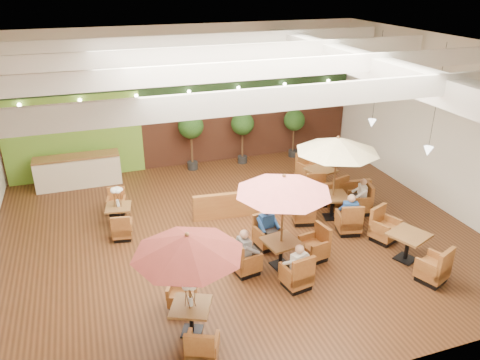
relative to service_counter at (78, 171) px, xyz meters
name	(u,v)px	position (x,y,z in m)	size (l,w,h in m)	color
room	(231,106)	(4.65, -3.88, 3.05)	(14.04, 14.00, 5.52)	#381E0F
service_counter	(78,171)	(0.00, 0.00, 0.00)	(3.00, 0.75, 1.18)	beige
booth_divider	(285,199)	(6.37, -4.27, -0.16)	(6.08, 0.18, 0.84)	brown
table_0	(188,259)	(2.13, -8.86, 1.34)	(2.35, 2.66, 2.54)	brown
table_1	(283,205)	(4.99, -7.14, 1.25)	(2.72, 2.72, 2.70)	brown
table_2	(336,164)	(7.61, -5.19, 1.30)	(2.84, 2.84, 2.78)	brown
table_3	(119,211)	(1.11, -3.50, -0.09)	(0.87, 2.33, 1.45)	brown
table_4	(407,247)	(8.37, -7.98, -0.19)	(1.21, 2.96, 1.04)	brown
table_5	(320,180)	(8.23, -3.17, -0.19)	(1.12, 2.86, 1.02)	brown
topiary_0	(191,128)	(4.32, 0.20, 1.13)	(0.99, 0.99, 2.30)	black
topiary_1	(242,126)	(6.44, 0.20, 1.02)	(0.93, 0.93, 2.15)	black
topiary_2	(294,122)	(8.72, 0.20, 0.94)	(0.88, 0.88, 2.04)	black
diner_0	(297,262)	(4.99, -8.13, 0.17)	(0.44, 0.39, 0.80)	white
diner_1	(267,224)	(4.99, -6.15, 0.18)	(0.43, 0.36, 0.82)	#2552A1
diner_2	(246,247)	(4.00, -7.14, 0.19)	(0.36, 0.43, 0.84)	slate
diner_3	(350,210)	(7.61, -6.20, 0.20)	(0.47, 0.43, 0.86)	#2552A1
diner_4	(361,192)	(8.63, -5.19, 0.16)	(0.38, 0.42, 0.76)	white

